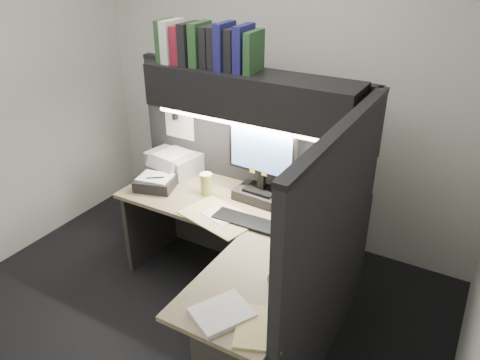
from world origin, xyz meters
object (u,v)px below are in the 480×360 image
at_px(coffee_cup, 206,185).
at_px(printer, 176,161).
at_px(overhead_shelf, 249,94).
at_px(notebook_stack, 156,183).
at_px(monitor, 262,172).
at_px(telephone, 320,205).
at_px(keyboard, 246,221).
at_px(desk, 232,294).

relative_size(coffee_cup, printer, 0.40).
xyz_separation_m(overhead_shelf, coffee_cup, (-0.27, -0.17, -0.69)).
bearing_deg(notebook_stack, overhead_shelf, 23.46).
bearing_deg(monitor, telephone, 14.60).
distance_m(coffee_cup, notebook_stack, 0.41).
relative_size(monitor, telephone, 2.73).
height_order(monitor, notebook_stack, monitor).
distance_m(monitor, telephone, 0.48).
height_order(overhead_shelf, keyboard, overhead_shelf).
distance_m(desk, overhead_shelf, 1.33).
bearing_deg(keyboard, overhead_shelf, 115.50).
xyz_separation_m(overhead_shelf, monitor, (0.13, -0.05, -0.54)).
bearing_deg(printer, overhead_shelf, 4.73).
bearing_deg(telephone, coffee_cup, -155.50).
bearing_deg(desk, coffee_cup, 134.16).
xyz_separation_m(telephone, notebook_stack, (-1.22, -0.33, 0.00)).
distance_m(desk, telephone, 0.90).
xyz_separation_m(overhead_shelf, keyboard, (0.19, -0.37, -0.76)).
height_order(keyboard, telephone, telephone).
xyz_separation_m(keyboard, coffee_cup, (-0.45, 0.20, 0.07)).
bearing_deg(telephone, keyboard, -121.96).
relative_size(coffee_cup, notebook_stack, 0.56).
bearing_deg(notebook_stack, keyboard, -5.94).
xyz_separation_m(telephone, printer, (-1.28, 0.01, 0.04)).
relative_size(printer, notebook_stack, 1.42).
distance_m(overhead_shelf, printer, 0.99).
relative_size(monitor, printer, 1.42).
bearing_deg(monitor, printer, 176.84).
relative_size(desk, coffee_cup, 10.67).
xyz_separation_m(monitor, printer, (-0.85, 0.10, -0.15)).
distance_m(overhead_shelf, coffee_cup, 0.76).
distance_m(overhead_shelf, notebook_stack, 1.02).
height_order(overhead_shelf, printer, overhead_shelf).
height_order(desk, coffee_cup, coffee_cup).
distance_m(desk, keyboard, 0.50).
distance_m(monitor, printer, 0.86).
distance_m(telephone, notebook_stack, 1.26).
bearing_deg(keyboard, printer, 153.78).
bearing_deg(printer, keyboard, -16.44).
relative_size(monitor, notebook_stack, 2.01).
height_order(keyboard, coffee_cup, coffee_cup).
distance_m(keyboard, printer, 1.00).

